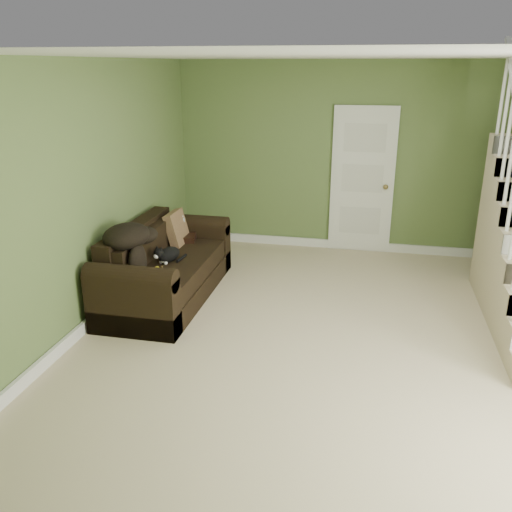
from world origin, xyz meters
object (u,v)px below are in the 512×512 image
at_px(side_table, 180,252).
at_px(banana, 155,270).
at_px(sofa, 164,270).
at_px(cat, 168,255).

bearing_deg(side_table, banana, -82.15).
relative_size(sofa, side_table, 2.80).
xyz_separation_m(cat, banana, (-0.02, -0.33, -0.06)).
bearing_deg(banana, cat, 86.33).
relative_size(sofa, cat, 4.52).
bearing_deg(side_table, cat, -77.62).
distance_m(cat, banana, 0.34).
height_order(sofa, cat, sofa).
bearing_deg(banana, side_table, 98.36).
xyz_separation_m(sofa, banana, (0.07, -0.42, 0.16)).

